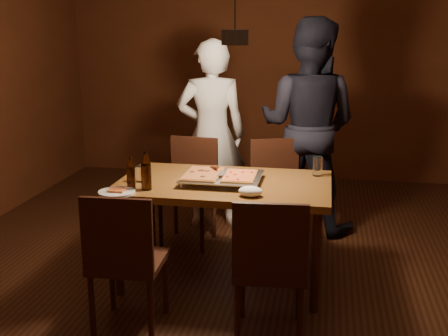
% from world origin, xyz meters
% --- Properties ---
extents(room_shell, '(6.00, 6.00, 6.00)m').
position_xyz_m(room_shell, '(0.00, 0.00, 1.40)').
color(room_shell, '#381C0F').
rests_on(room_shell, ground).
extents(dining_table, '(1.50, 0.90, 0.75)m').
position_xyz_m(dining_table, '(-0.08, 0.01, 0.68)').
color(dining_table, brown).
rests_on(dining_table, floor).
extents(chair_far_left, '(0.45, 0.45, 0.49)m').
position_xyz_m(chair_far_left, '(-0.50, 0.74, 0.54)').
color(chair_far_left, '#38190F').
rests_on(chair_far_left, floor).
extents(chair_far_right, '(0.54, 0.54, 0.49)m').
position_xyz_m(chair_far_right, '(0.24, 0.79, 0.54)').
color(chair_far_right, '#38190F').
rests_on(chair_far_right, floor).
extents(chair_near_left, '(0.44, 0.44, 0.49)m').
position_xyz_m(chair_near_left, '(-0.52, -0.83, 0.54)').
color(chair_near_left, '#38190F').
rests_on(chair_near_left, floor).
extents(chair_near_right, '(0.45, 0.45, 0.49)m').
position_xyz_m(chair_near_right, '(0.34, -0.77, 0.54)').
color(chair_near_right, '#38190F').
rests_on(chair_near_right, floor).
extents(pizza_tray, '(0.56, 0.46, 0.05)m').
position_xyz_m(pizza_tray, '(-0.09, -0.01, 0.77)').
color(pizza_tray, silver).
rests_on(pizza_tray, dining_table).
extents(pizza_meat, '(0.25, 0.39, 0.02)m').
position_xyz_m(pizza_meat, '(-0.22, -0.01, 0.81)').
color(pizza_meat, maroon).
rests_on(pizza_meat, pizza_tray).
extents(pizza_cheese, '(0.23, 0.35, 0.02)m').
position_xyz_m(pizza_cheese, '(0.04, -0.02, 0.81)').
color(pizza_cheese, gold).
rests_on(pizza_cheese, pizza_tray).
extents(spatula, '(0.21, 0.25, 0.04)m').
position_xyz_m(spatula, '(-0.09, 0.00, 0.81)').
color(spatula, silver).
rests_on(spatula, pizza_tray).
extents(beer_bottle_a, '(0.06, 0.06, 0.22)m').
position_xyz_m(beer_bottle_a, '(-0.67, -0.26, 0.86)').
color(beer_bottle_a, black).
rests_on(beer_bottle_a, dining_table).
extents(beer_bottle_b, '(0.07, 0.07, 0.27)m').
position_xyz_m(beer_bottle_b, '(-0.55, -0.28, 0.88)').
color(beer_bottle_b, black).
rests_on(beer_bottle_b, dining_table).
extents(water_glass_left, '(0.07, 0.07, 0.11)m').
position_xyz_m(water_glass_left, '(-0.66, -0.09, 0.81)').
color(water_glass_left, silver).
rests_on(water_glass_left, dining_table).
extents(water_glass_right, '(0.07, 0.07, 0.14)m').
position_xyz_m(water_glass_right, '(0.57, 0.30, 0.82)').
color(water_glass_right, silver).
rests_on(water_glass_right, dining_table).
extents(plate_slice, '(0.24, 0.24, 0.03)m').
position_xyz_m(plate_slice, '(-0.72, -0.40, 0.76)').
color(plate_slice, white).
rests_on(plate_slice, dining_table).
extents(napkin, '(0.16, 0.12, 0.07)m').
position_xyz_m(napkin, '(0.16, -0.30, 0.78)').
color(napkin, white).
rests_on(napkin, dining_table).
extents(diner_white, '(0.70, 0.54, 1.72)m').
position_xyz_m(diner_white, '(-0.41, 1.17, 0.86)').
color(diner_white, silver).
rests_on(diner_white, floor).
extents(diner_dark, '(1.09, 0.95, 1.90)m').
position_xyz_m(diner_dark, '(0.46, 1.25, 0.95)').
color(diner_dark, black).
rests_on(diner_dark, floor).
extents(pendant_lamp, '(0.18, 0.18, 1.10)m').
position_xyz_m(pendant_lamp, '(0.00, 0.00, 1.76)').
color(pendant_lamp, black).
rests_on(pendant_lamp, ceiling).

